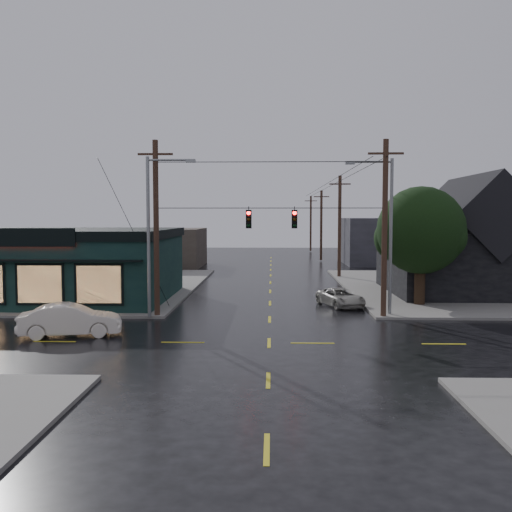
{
  "coord_description": "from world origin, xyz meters",
  "views": [
    {
      "loc": [
        0.12,
        -25.93,
        5.84
      ],
      "look_at": [
        -0.73,
        4.6,
        3.7
      ],
      "focal_mm": 40.0,
      "sensor_mm": 36.0,
      "label": 1
    }
  ],
  "objects_px": {
    "utility_pole_ne": "(383,318)",
    "suv_silver": "(341,297)",
    "sedan_cream": "(70,320)",
    "corner_tree": "(421,231)",
    "utility_pole_nw": "(157,317)"
  },
  "relations": [
    {
      "from": "corner_tree",
      "to": "suv_silver",
      "type": "distance_m",
      "value": 6.71
    },
    {
      "from": "corner_tree",
      "to": "suv_silver",
      "type": "relative_size",
      "value": 1.82
    },
    {
      "from": "corner_tree",
      "to": "sedan_cream",
      "type": "xyz_separation_m",
      "value": [
        -19.37,
        -9.83,
        -4.12
      ]
    },
    {
      "from": "corner_tree",
      "to": "suv_silver",
      "type": "height_order",
      "value": "corner_tree"
    },
    {
      "from": "corner_tree",
      "to": "sedan_cream",
      "type": "height_order",
      "value": "corner_tree"
    },
    {
      "from": "utility_pole_ne",
      "to": "suv_silver",
      "type": "distance_m",
      "value": 4.76
    },
    {
      "from": "utility_pole_ne",
      "to": "suv_silver",
      "type": "bearing_deg",
      "value": 113.91
    },
    {
      "from": "corner_tree",
      "to": "utility_pole_nw",
      "type": "height_order",
      "value": "corner_tree"
    },
    {
      "from": "corner_tree",
      "to": "utility_pole_ne",
      "type": "distance_m",
      "value": 7.41
    },
    {
      "from": "corner_tree",
      "to": "utility_pole_nw",
      "type": "relative_size",
      "value": 0.75
    },
    {
      "from": "suv_silver",
      "to": "utility_pole_nw",
      "type": "bearing_deg",
      "value": -178.42
    },
    {
      "from": "corner_tree",
      "to": "utility_pole_ne",
      "type": "bearing_deg",
      "value": -125.29
    },
    {
      "from": "sedan_cream",
      "to": "suv_silver",
      "type": "distance_m",
      "value": 17.2
    },
    {
      "from": "utility_pole_nw",
      "to": "suv_silver",
      "type": "height_order",
      "value": "utility_pole_nw"
    },
    {
      "from": "corner_tree",
      "to": "suv_silver",
      "type": "xyz_separation_m",
      "value": [
        -5.11,
        -0.21,
        -4.33
      ]
    }
  ]
}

